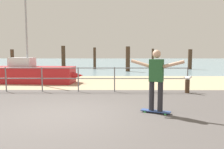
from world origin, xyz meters
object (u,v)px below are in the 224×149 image
skateboard (156,111)px  skateboarder (156,77)px  sailboat (36,74)px  bollard_short (187,87)px  seagull (188,78)px

skateboard → skateboarder: (-0.00, -0.00, 0.95)m
sailboat → bollard_short: 7.85m
seagull → bollard_short: bearing=111.3°
skateboarder → bollard_short: skateboarder is taller
bollard_short → seagull: (0.01, -0.02, 0.36)m
skateboarder → bollard_short: (1.86, 3.11, -0.73)m
bollard_short → seagull: 0.36m
sailboat → skateboard: size_ratio=6.21×
skateboarder → seagull: size_ratio=3.51×
skateboarder → sailboat: bearing=131.1°
skateboard → bollard_short: size_ratio=1.43×
skateboarder → bollard_short: bearing=59.1°
skateboard → seagull: (1.87, 3.09, 0.58)m
seagull → skateboard: bearing=-121.2°
bollard_short → seagull: size_ratio=1.20×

